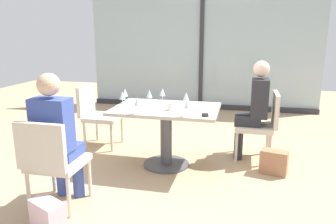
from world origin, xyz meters
TOP-DOWN VIEW (x-y plane):
  - ground_plane at (0.00, 0.00)m, footprint 12.00×12.00m
  - window_wall_backdrop at (0.00, 3.20)m, footprint 4.77×0.10m
  - dining_table_main at (0.00, 0.00)m, footprint 1.23×0.86m
  - chair_front_left at (-0.76, -1.23)m, footprint 0.46×0.50m
  - chair_far_right at (1.13, 0.49)m, footprint 0.50×0.46m
  - chair_far_left at (-1.13, 0.49)m, footprint 0.50×0.46m
  - person_front_left at (-0.76, -1.12)m, footprint 0.34×0.39m
  - person_far_right at (1.02, 0.49)m, footprint 0.39×0.34m
  - wine_glass_0 at (0.23, 0.04)m, footprint 0.07×0.07m
  - wine_glass_1 at (0.31, -0.36)m, footprint 0.07×0.07m
  - wine_glass_2 at (-0.23, 0.09)m, footprint 0.07×0.07m
  - wine_glass_3 at (-0.11, 0.25)m, footprint 0.07×0.07m
  - wine_glass_4 at (-0.51, -0.08)m, footprint 0.07×0.07m
  - wine_glass_5 at (-0.24, -0.36)m, footprint 0.07×0.07m
  - wine_glass_6 at (-0.55, 0.11)m, footprint 0.07×0.07m
  - coffee_cup at (0.09, -0.13)m, footprint 0.08×0.08m
  - cell_phone_on_table at (0.50, -0.27)m, footprint 0.09×0.15m
  - handbag_0 at (-0.61, -1.58)m, footprint 0.34×0.27m
  - handbag_1 at (1.27, 0.03)m, footprint 0.33×0.23m

SIDE VIEW (x-z plane):
  - ground_plane at x=0.00m, z-range 0.00..0.00m
  - handbag_0 at x=-0.61m, z-range 0.00..0.28m
  - handbag_1 at x=1.27m, z-range 0.00..0.28m
  - chair_front_left at x=-0.76m, z-range 0.06..0.93m
  - chair_far_right at x=1.13m, z-range 0.06..0.93m
  - chair_far_left at x=-1.13m, z-range 0.06..0.93m
  - dining_table_main at x=0.00m, z-range 0.17..0.90m
  - person_front_left at x=-0.76m, z-range 0.07..1.33m
  - person_far_right at x=1.02m, z-range 0.07..1.33m
  - cell_phone_on_table at x=0.50m, z-range 0.73..0.74m
  - coffee_cup at x=0.09m, z-range 0.73..0.82m
  - wine_glass_0 at x=0.23m, z-range 0.77..0.95m
  - wine_glass_1 at x=0.31m, z-range 0.77..0.95m
  - wine_glass_2 at x=-0.23m, z-range 0.77..0.95m
  - wine_glass_3 at x=-0.11m, z-range 0.77..0.95m
  - wine_glass_4 at x=-0.51m, z-range 0.77..0.95m
  - wine_glass_5 at x=-0.24m, z-range 0.77..0.95m
  - wine_glass_6 at x=-0.55m, z-range 0.77..0.95m
  - window_wall_backdrop at x=0.00m, z-range -0.14..2.56m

